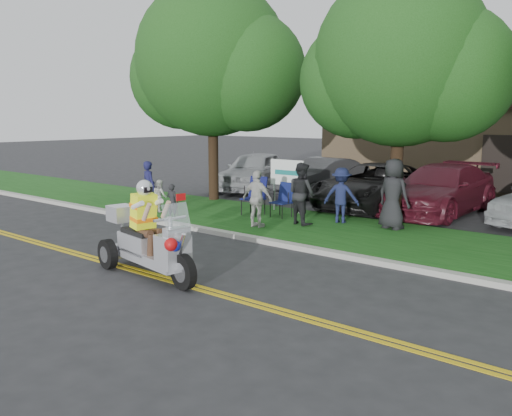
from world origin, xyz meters
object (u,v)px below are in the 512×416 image
Objects in this scene: lawn_chair_a at (284,198)px; spectator_adult_left at (149,186)px; lawn_chair_b at (256,193)px; spectator_adult_right at (257,199)px; spectator_adult_mid at (302,194)px; parked_car_far_left at (254,171)px; trike_scooter at (147,242)px; parked_car_mid at (374,186)px; parked_car_right at (440,190)px; parked_car_left at (321,177)px.

spectator_adult_left is (-3.98, -1.86, 0.22)m from lawn_chair_a.
spectator_adult_left is at bearing -157.33° from lawn_chair_b.
lawn_chair_a is at bearing -82.48° from spectator_adult_right.
lawn_chair_a is 1.27m from spectator_adult_mid.
spectator_adult_left is 0.33× the size of parked_car_far_left.
lawn_chair_a is 0.66× the size of spectator_adult_right.
lawn_chair_b reaches higher than lawn_chair_a.
parked_car_mid is (-0.27, 9.99, 0.10)m from trike_scooter.
parked_car_mid is (5.09, 5.53, -0.14)m from spectator_adult_left.
parked_car_mid is at bearing -119.19° from spectator_adult_left.
spectator_adult_mid is at bearing -112.95° from parked_car_right.
parked_car_mid is (0.71, 5.39, -0.12)m from spectator_adult_right.
parked_car_far_left is at bearing -164.26° from parked_car_left.
parked_car_left is at bearing 154.95° from parked_car_mid.
trike_scooter is at bearing -76.61° from parked_car_far_left.
parked_car_right reaches higher than parked_car_mid.
parked_car_left is at bearing 115.58° from lawn_chair_a.
trike_scooter is 6.51m from lawn_chair_b.
parked_car_mid is at bearing 100.88° from trike_scooter.
trike_scooter is 0.60× the size of parked_car_far_left.
trike_scooter is 2.79× the size of lawn_chair_a.
spectator_adult_left is 5.21m from spectator_adult_mid.
parked_car_far_left is at bearing -24.57° from spectator_adult_mid.
spectator_adult_mid is (1.07, -0.61, 0.29)m from lawn_chair_a.
trike_scooter is 10.54m from parked_car_right.
parked_car_left is at bearing -76.16° from spectator_adult_right.
spectator_adult_left is at bearing 149.52° from trike_scooter.
spectator_adult_mid is 6.51m from parked_car_left.
lawn_chair_a is 5.50m from parked_car_left.
parked_car_right is at bearing -4.84° from parked_car_left.
parked_car_right is at bearing 40.74° from lawn_chair_b.
spectator_adult_right is 6.44m from parked_car_right.
parked_car_far_left is 1.08× the size of parked_car_left.
trike_scooter is 12.72m from parked_car_far_left.
lawn_chair_b is 2.02m from spectator_adult_mid.
trike_scooter is 1.85× the size of spectator_adult_right.
spectator_adult_mid is at bearing 102.38° from trike_scooter.
spectator_adult_mid is at bearing -54.99° from parked_car_left.
parked_car_mid is 2.16m from parked_car_right.
lawn_chair_a is 0.23× the size of parked_car_left.
spectator_adult_right is 0.32× the size of parked_car_far_left.
parked_car_far_left is 0.88× the size of parked_car_mid.
parked_car_far_left reaches higher than parked_car_right.
parked_car_far_left is at bearing -55.09° from spectator_adult_right.
parked_car_far_left is (-5.41, 6.39, -0.06)m from spectator_adult_right.
spectator_adult_right is 5.44m from parked_car_mid.
lawn_chair_a is 6.85m from parked_car_far_left.
lawn_chair_b is 5.47m from parked_car_left.
spectator_adult_mid reaches higher than spectator_adult_left.
lawn_chair_b is at bearing 119.83° from trike_scooter.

